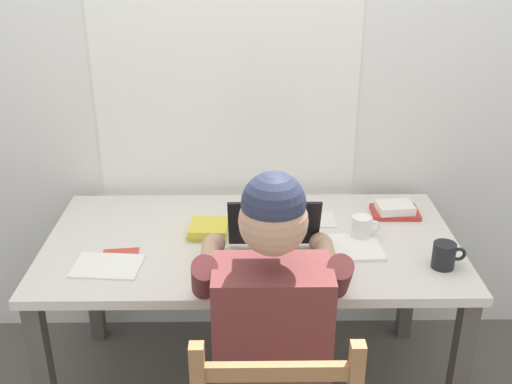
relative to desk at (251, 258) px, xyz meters
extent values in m
cube|color=silver|center=(0.00, 0.49, 0.66)|extent=(6.00, 0.04, 2.60)
cube|color=white|center=(-0.10, 0.46, 0.58)|extent=(1.11, 0.01, 1.07)
cube|color=beige|center=(-0.10, 0.46, 0.03)|extent=(1.17, 0.06, 0.04)
cube|color=beige|center=(0.00, 0.00, 0.07)|extent=(1.56, 0.81, 0.03)
cube|color=#4C4742|center=(-0.73, -0.36, -0.29)|extent=(0.06, 0.06, 0.69)
cube|color=#4C4742|center=(0.73, -0.36, -0.29)|extent=(0.06, 0.06, 0.69)
cube|color=#4C4742|center=(-0.73, 0.36, -0.29)|extent=(0.06, 0.06, 0.69)
cube|color=#4C4742|center=(0.73, 0.36, -0.29)|extent=(0.06, 0.06, 0.69)
cube|color=brown|center=(0.06, -0.59, 0.06)|extent=(0.34, 0.20, 0.50)
sphere|color=tan|center=(0.06, -0.59, 0.46)|extent=(0.19, 0.19, 0.19)
sphere|color=#282D47|center=(0.06, -0.59, 0.51)|extent=(0.17, 0.17, 0.17)
cube|color=#282D47|center=(0.06, -0.50, 0.49)|extent=(0.13, 0.10, 0.01)
cylinder|color=#38383D|center=(-0.03, -0.39, -0.19)|extent=(0.13, 0.40, 0.13)
cylinder|color=#38383D|center=(0.15, -0.39, -0.19)|extent=(0.13, 0.40, 0.13)
cylinder|color=#38383D|center=(-0.03, -0.19, -0.41)|extent=(0.10, 0.10, 0.45)
cylinder|color=#38383D|center=(0.15, -0.19, -0.41)|extent=(0.10, 0.10, 0.45)
cylinder|color=brown|center=(-0.14, -0.50, 0.22)|extent=(0.10, 0.25, 0.24)
cylinder|color=tan|center=(-0.14, -0.27, 0.13)|extent=(0.07, 0.28, 0.07)
sphere|color=tan|center=(-0.13, -0.13, 0.13)|extent=(0.08, 0.08, 0.08)
cylinder|color=brown|center=(0.26, -0.50, 0.22)|extent=(0.10, 0.25, 0.24)
cylinder|color=tan|center=(0.26, -0.27, 0.13)|extent=(0.07, 0.28, 0.07)
sphere|color=tan|center=(0.25, -0.13, 0.13)|extent=(0.08, 0.08, 0.08)
cube|color=olive|center=(0.06, -0.90, 0.21)|extent=(0.36, 0.02, 0.04)
cube|color=black|center=(0.08, -0.26, 0.09)|extent=(0.33, 0.23, 0.02)
cube|color=#2B2B2D|center=(0.08, -0.26, 0.10)|extent=(0.29, 0.17, 0.00)
cube|color=black|center=(0.08, -0.10, 0.20)|extent=(0.33, 0.09, 0.21)
cube|color=#99A8B2|center=(0.08, -0.10, 0.20)|extent=(0.29, 0.07, 0.18)
ellipsoid|color=black|center=(0.30, -0.27, 0.10)|extent=(0.06, 0.10, 0.03)
cylinder|color=white|center=(0.42, 0.00, 0.13)|extent=(0.07, 0.07, 0.09)
torus|color=white|center=(0.46, 0.00, 0.13)|extent=(0.05, 0.01, 0.05)
cylinder|color=black|center=(0.67, -0.21, 0.13)|extent=(0.08, 0.08, 0.09)
torus|color=black|center=(0.72, -0.21, 0.13)|extent=(0.05, 0.01, 0.05)
cube|color=gold|center=(-0.17, 0.03, 0.09)|extent=(0.15, 0.13, 0.02)
cube|color=gold|center=(-0.16, 0.04, 0.12)|extent=(0.15, 0.15, 0.02)
cube|color=#BC332D|center=(0.59, 0.21, 0.09)|extent=(0.19, 0.14, 0.02)
cube|color=white|center=(0.59, 0.20, 0.12)|extent=(0.15, 0.12, 0.03)
cube|color=white|center=(-0.51, -0.20, 0.09)|extent=(0.25, 0.19, 0.01)
cube|color=white|center=(0.38, -0.08, 0.09)|extent=(0.21, 0.21, 0.01)
cube|color=silver|center=(0.23, 0.16, 0.09)|extent=(0.22, 0.14, 0.00)
cube|color=#C63D33|center=(-0.48, -0.11, 0.08)|extent=(0.14, 0.10, 0.00)
camera|label=1|loc=(-0.01, -2.05, 1.21)|focal=43.03mm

